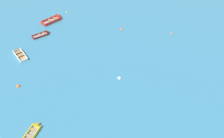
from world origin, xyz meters
The scene contains 9 objects.
rowboat_maroon_cluster_inner centered at (-11.06, 31.65, 0.14)m, with size 3.01×2.58×0.99m.
rowboat_yellow_foreground_center centered at (-7.89, 13.50, 0.15)m, with size 1.70×2.98×0.81m.
rowboat_red_cluster_outer centered at (-10.20, 36.77, 0.22)m, with size 3.84×3.97×1.38m.
rowboat_white_outer_right centered at (-13.76, 26.34, 0.18)m, with size 2.97×3.44×1.00m.
mooring_buoy_far_field centered at (0.92, 20.96, 0.00)m, with size 0.46×0.46×0.46m, color silver.
mooring_buoy_central centered at (-8.77, 39.70, 0.00)m, with size 0.32×0.32×0.32m, color yellow.
mooring_buoy_trailing centered at (1.79, 33.05, 0.00)m, with size 0.45×0.45×0.45m, color orange.
mooring_buoy_midfield centered at (10.12, 31.61, 0.00)m, with size 0.35×0.35×0.35m, color orange.
mooring_buoy_outer_edge centered at (-11.57, 19.64, 0.00)m, with size 0.47×0.47×0.47m, color orange.
Camera 1 is at (-0.22, 2.34, 18.17)m, focal length 32.47 mm.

